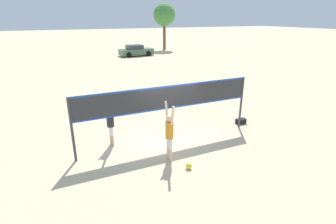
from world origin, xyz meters
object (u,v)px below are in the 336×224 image
at_px(volleyball_net, 168,101).
at_px(parked_car_mid, 136,51).
at_px(player_blocker, 110,121).
at_px(player_spiker, 169,131).
at_px(volleyball, 189,166).
at_px(tree_left_cluster, 164,15).
at_px(gear_bag, 241,121).

distance_m(volleyball_net, parked_car_mid, 25.06).
bearing_deg(player_blocker, player_spiker, 38.73).
bearing_deg(player_spiker, player_blocker, 38.73).
height_order(volleyball, tree_left_cluster, tree_left_cluster).
bearing_deg(player_blocker, parked_car_mid, 159.83).
distance_m(player_spiker, volleyball, 1.35).
xyz_separation_m(player_spiker, volleyball, (0.35, -0.81, -1.02)).
relative_size(gear_bag, tree_left_cluster, 0.07).
xyz_separation_m(player_blocker, gear_bag, (6.17, -0.35, -0.92)).
relative_size(volleyball_net, tree_left_cluster, 1.11).
bearing_deg(parked_car_mid, gear_bag, -98.82).
distance_m(volleyball_net, player_blocker, 2.38).
bearing_deg(player_blocker, volleyball_net, 72.72).
bearing_deg(parked_car_mid, tree_left_cluster, 35.35).
bearing_deg(tree_left_cluster, player_blocker, -117.54).
xyz_separation_m(volleyball_net, parked_car_mid, (6.47, 24.19, -1.14)).
bearing_deg(player_spiker, parked_car_mid, -15.39).
bearing_deg(volleyball_net, gear_bag, 4.56).
bearing_deg(volleyball_net, tree_left_cluster, 66.51).
bearing_deg(gear_bag, tree_left_cluster, 73.30).
bearing_deg(parked_car_mid, volleyball_net, -107.90).
relative_size(player_spiker, tree_left_cluster, 0.32).
bearing_deg(player_spiker, tree_left_cluster, -23.45).
height_order(volleyball, parked_car_mid, parked_car_mid).
height_order(gear_bag, parked_car_mid, parked_car_mid).
xyz_separation_m(volleyball_net, player_blocker, (-2.17, 0.67, -0.73)).
distance_m(player_spiker, parked_car_mid, 26.48).
relative_size(player_blocker, volleyball, 9.15).
relative_size(volleyball_net, parked_car_mid, 1.69).
height_order(player_blocker, tree_left_cluster, tree_left_cluster).
relative_size(parked_car_mid, tree_left_cluster, 0.66).
height_order(volleyball_net, parked_car_mid, volleyball_net).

